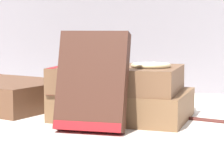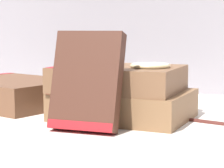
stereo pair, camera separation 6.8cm
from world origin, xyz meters
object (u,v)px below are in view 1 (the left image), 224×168
at_px(book_side_left, 2,94).
at_px(book_flat_top, 117,78).
at_px(book_leaning_front, 92,85).
at_px(book_flat_bottom, 120,104).
at_px(pocket_watch, 151,65).
at_px(reading_glasses, 105,100).
at_px(fountain_pen, 214,119).

bearing_deg(book_side_left, book_flat_top, 5.50).
bearing_deg(book_leaning_front, book_flat_bottom, 81.01).
height_order(pocket_watch, reading_glasses, pocket_watch).
bearing_deg(book_side_left, pocket_watch, 6.24).
xyz_separation_m(book_leaning_front, fountain_pen, (0.16, 0.10, -0.06)).
relative_size(book_flat_bottom, pocket_watch, 3.31).
distance_m(book_flat_top, reading_glasses, 0.18).
distance_m(book_flat_top, pocket_watch, 0.06).
distance_m(book_side_left, pocket_watch, 0.29).
bearing_deg(book_leaning_front, reading_glasses, 101.58).
xyz_separation_m(book_flat_bottom, book_side_left, (-0.23, 0.05, 0.00)).
height_order(book_leaning_front, fountain_pen, book_leaning_front).
xyz_separation_m(book_flat_top, book_side_left, (-0.22, 0.05, -0.04)).
xyz_separation_m(book_flat_bottom, pocket_watch, (0.05, -0.01, 0.06)).
distance_m(book_side_left, fountain_pen, 0.37).
height_order(pocket_watch, fountain_pen, pocket_watch).
height_order(book_flat_bottom, fountain_pen, book_flat_bottom).
xyz_separation_m(book_leaning_front, reading_glasses, (-0.05, 0.26, -0.06)).
bearing_deg(fountain_pen, pocket_watch, -154.18).
bearing_deg(reading_glasses, book_leaning_front, -83.73).
height_order(book_side_left, fountain_pen, book_side_left).
relative_size(reading_glasses, fountain_pen, 0.82).
xyz_separation_m(pocket_watch, fountain_pen, (0.09, 0.02, -0.08)).
distance_m(book_flat_bottom, pocket_watch, 0.08).
xyz_separation_m(book_leaning_front, pocket_watch, (0.07, 0.09, 0.02)).
bearing_deg(book_flat_top, book_leaning_front, -95.64).
bearing_deg(reading_glasses, fountain_pen, -41.23).
bearing_deg(book_flat_bottom, pocket_watch, -9.36).
distance_m(book_side_left, book_leaning_front, 0.26).
relative_size(book_flat_bottom, book_leaning_front, 1.53).
bearing_deg(pocket_watch, book_flat_top, 171.12).
bearing_deg(pocket_watch, book_side_left, 168.03).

